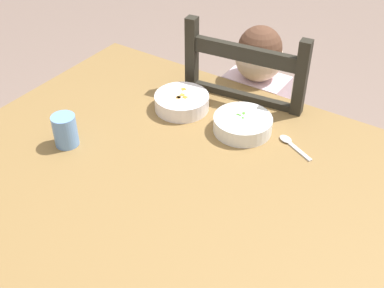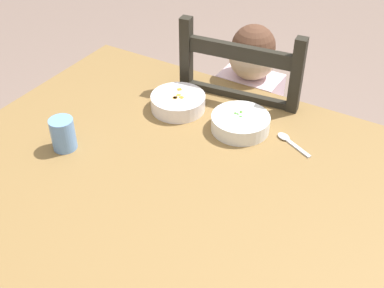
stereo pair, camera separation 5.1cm
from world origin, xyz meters
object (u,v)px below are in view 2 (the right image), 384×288
(spoon, at_px, (288,140))
(dining_chair, at_px, (245,142))
(bowl_of_carrots, at_px, (178,102))
(drinking_cup, at_px, (63,134))
(dining_table, at_px, (194,204))
(child_figure, at_px, (246,108))
(bowl_of_peas, at_px, (241,122))

(spoon, bearing_deg, dining_chair, 133.13)
(bowl_of_carrots, bearing_deg, drinking_cup, -117.02)
(dining_table, distance_m, spoon, 0.35)
(dining_chair, distance_m, child_figure, 0.16)
(drinking_cup, bearing_deg, spoon, 33.38)
(child_figure, height_order, drinking_cup, child_figure)
(child_figure, distance_m, bowl_of_peas, 0.35)
(dining_table, xyz_separation_m, spoon, (0.15, 0.30, 0.09))
(dining_table, xyz_separation_m, child_figure, (-0.11, 0.58, -0.04))
(bowl_of_carrots, bearing_deg, bowl_of_peas, 0.01)
(bowl_of_peas, xyz_separation_m, spoon, (0.15, 0.02, -0.02))
(dining_chair, bearing_deg, spoon, -46.87)
(child_figure, relative_size, bowl_of_peas, 5.19)
(child_figure, xyz_separation_m, bowl_of_carrots, (-0.11, -0.29, 0.15))
(dining_table, bearing_deg, drinking_cup, -170.78)
(dining_table, distance_m, bowl_of_carrots, 0.38)
(bowl_of_carrots, bearing_deg, dining_chair, 67.72)
(dining_chair, bearing_deg, drinking_cup, -114.89)
(dining_table, xyz_separation_m, dining_chair, (-0.11, 0.58, -0.20))
(child_figure, bearing_deg, bowl_of_carrots, -111.24)
(dining_table, xyz_separation_m, drinking_cup, (-0.40, -0.07, 0.14))
(dining_chair, height_order, bowl_of_peas, dining_chair)
(bowl_of_carrots, distance_m, spoon, 0.38)
(child_figure, height_order, bowl_of_peas, child_figure)
(bowl_of_carrots, bearing_deg, child_figure, 68.76)
(dining_table, relative_size, spoon, 11.10)
(bowl_of_carrots, relative_size, spoon, 1.36)
(bowl_of_peas, bearing_deg, child_figure, 111.24)
(bowl_of_carrots, relative_size, drinking_cup, 1.81)
(child_figure, relative_size, bowl_of_carrots, 5.28)
(bowl_of_peas, xyz_separation_m, drinking_cup, (-0.41, -0.35, 0.02))
(dining_table, bearing_deg, bowl_of_peas, 89.89)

